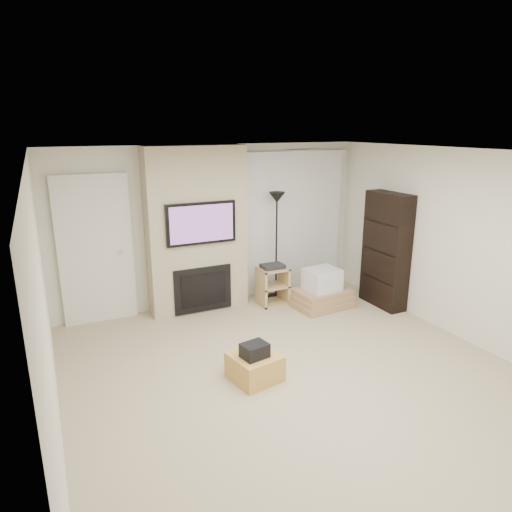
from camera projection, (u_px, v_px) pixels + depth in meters
name	position (u px, v px, depth m)	size (l,w,h in m)	color
floor	(302.00, 380.00, 5.14)	(5.00, 5.50, 0.00)	tan
ceiling	(309.00, 154.00, 4.46)	(5.00, 5.50, 0.00)	white
wall_back	(214.00, 226.00, 7.19)	(5.00, 2.50, 0.00)	beige
wall_left	(45.00, 316.00, 3.77)	(5.50, 2.50, 0.00)	beige
wall_right	(472.00, 249.00, 5.83)	(5.50, 2.50, 0.00)	beige
hvac_vent	(302.00, 150.00, 5.32)	(0.35, 0.18, 0.01)	silver
ottoman	(255.00, 367.00, 5.14)	(0.50, 0.50, 0.30)	#C09343
black_bag	(255.00, 350.00, 5.02)	(0.28, 0.22, 0.16)	black
fireplace_wall	(197.00, 231.00, 6.86)	(1.50, 0.47, 2.50)	tan
entry_door	(96.00, 251.00, 6.46)	(1.02, 0.11, 2.14)	silver
vertical_blinds	(293.00, 217.00, 7.71)	(1.98, 0.10, 2.37)	silver
floor_lamp	(277.00, 216.00, 7.26)	(0.26, 0.26, 1.76)	black
av_stand	(273.00, 283.00, 7.28)	(0.45, 0.38, 0.66)	tan
box_stack	(322.00, 292.00, 7.21)	(0.96, 0.76, 0.61)	tan
bookshelf	(386.00, 250.00, 7.08)	(0.30, 0.80, 1.80)	black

